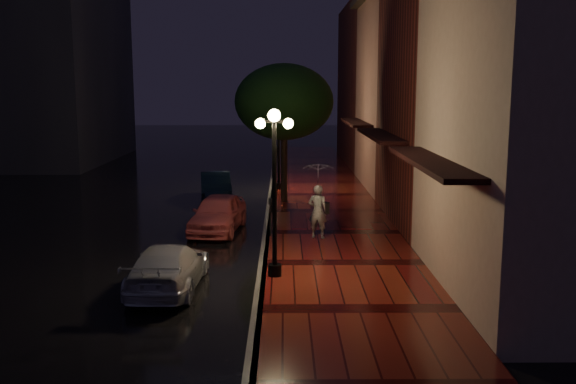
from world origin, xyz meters
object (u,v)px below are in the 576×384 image
(navy_car, at_px, (216,186))
(silver_car, at_px, (168,267))
(streetlamp_far, at_px, (279,138))
(pink_car, at_px, (218,213))
(streetlamp_near, at_px, (274,183))
(street_tree, at_px, (284,104))
(woman_with_umbrella, at_px, (318,189))
(parking_meter, at_px, (270,213))

(navy_car, xyz_separation_m, silver_car, (0.15, -12.71, -0.04))
(streetlamp_far, bearing_deg, pink_car, -103.86)
(streetlamp_near, xyz_separation_m, street_tree, (0.26, 10.99, 1.64))
(streetlamp_near, height_order, woman_with_umbrella, streetlamp_near)
(street_tree, distance_m, navy_car, 4.87)
(streetlamp_far, xyz_separation_m, silver_car, (-2.65, -14.66, -2.03))
(streetlamp_near, height_order, streetlamp_far, same)
(streetlamp_near, xyz_separation_m, woman_with_umbrella, (1.34, 4.17, -0.83))
(streetlamp_near, height_order, street_tree, street_tree)
(navy_car, bearing_deg, parking_meter, -78.90)
(streetlamp_far, bearing_deg, parking_meter, -91.20)
(pink_car, relative_size, navy_car, 1.04)
(pink_car, height_order, woman_with_umbrella, woman_with_umbrella)
(navy_car, bearing_deg, pink_car, -91.09)
(streetlamp_far, height_order, woman_with_umbrella, streetlamp_far)
(silver_car, relative_size, parking_meter, 3.16)
(navy_car, relative_size, woman_with_umbrella, 1.51)
(streetlamp_far, xyz_separation_m, street_tree, (0.26, -3.01, 1.64))
(streetlamp_far, relative_size, silver_car, 1.09)
(street_tree, distance_m, pink_car, 6.80)
(street_tree, bearing_deg, silver_car, -104.00)
(streetlamp_near, distance_m, pink_car, 6.36)
(pink_car, relative_size, woman_with_umbrella, 1.57)
(pink_car, distance_m, woman_with_umbrella, 3.88)
(navy_car, bearing_deg, streetlamp_far, 26.99)
(pink_car, xyz_separation_m, parking_meter, (1.85, -1.22, 0.25))
(silver_car, bearing_deg, streetlamp_far, -98.22)
(silver_car, xyz_separation_m, woman_with_umbrella, (3.99, 4.83, 1.19))
(woman_with_umbrella, bearing_deg, streetlamp_near, 90.97)
(woman_with_umbrella, height_order, parking_meter, woman_with_umbrella)
(pink_car, height_order, parking_meter, parking_meter)
(navy_car, bearing_deg, silver_car, -97.15)
(streetlamp_near, relative_size, woman_with_umbrella, 1.76)
(woman_with_umbrella, relative_size, parking_meter, 1.95)
(silver_car, bearing_deg, parking_meter, -113.46)
(street_tree, height_order, pink_car, street_tree)
(woman_with_umbrella, bearing_deg, streetlamp_far, -63.44)
(parking_meter, bearing_deg, pink_car, 161.97)
(street_tree, xyz_separation_m, navy_car, (-3.06, 1.06, -3.63))
(pink_car, height_order, silver_car, pink_car)
(street_tree, bearing_deg, streetlamp_near, -91.35)
(streetlamp_far, height_order, street_tree, street_tree)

